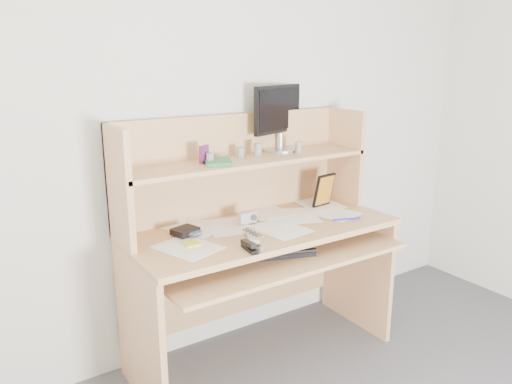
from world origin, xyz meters
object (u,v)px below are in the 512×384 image
tv_remote (252,235)px  monitor (279,116)px  keyboard (265,252)px  game_case (324,190)px  desk (255,233)px

tv_remote → monitor: monitor is taller
keyboard → game_case: size_ratio=2.61×
keyboard → monitor: bearing=66.2°
tv_remote → game_case: bearing=43.6°
game_case → monitor: size_ratio=0.48×
game_case → monitor: (-0.20, 0.17, 0.42)m
desk → tv_remote: 0.25m
monitor → game_case: bearing=-58.6°
desk → keyboard: (-0.07, -0.19, -0.03)m
keyboard → game_case: (0.55, 0.21, 0.19)m
monitor → keyboard: bearing=-152.2°
keyboard → game_case: 0.62m
tv_remote → game_case: 0.67m
desk → tv_remote: (-0.14, -0.19, 0.07)m
keyboard → monitor: size_ratio=1.25×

